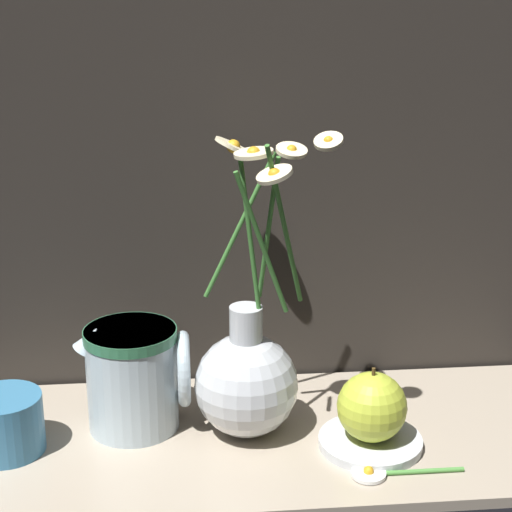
# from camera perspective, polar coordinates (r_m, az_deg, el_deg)

# --- Properties ---
(ground_plane) EXTENTS (6.00, 6.00, 0.00)m
(ground_plane) POSITION_cam_1_polar(r_m,az_deg,el_deg) (0.98, 0.25, -12.39)
(ground_plane) COLOR black
(shelf) EXTENTS (0.72, 0.29, 0.01)m
(shelf) POSITION_cam_1_polar(r_m,az_deg,el_deg) (0.98, 0.26, -12.09)
(shelf) COLOR tan
(shelf) RESTS_ON ground_plane
(vase_with_flowers) EXTENTS (0.15, 0.18, 0.34)m
(vase_with_flowers) POSITION_cam_1_polar(r_m,az_deg,el_deg) (0.95, -0.61, -8.00)
(vase_with_flowers) COLOR silver
(vase_with_flowers) RESTS_ON shelf
(yellow_mug) EXTENTS (0.09, 0.08, 0.06)m
(yellow_mug) POSITION_cam_1_polar(r_m,az_deg,el_deg) (0.97, -16.48, -10.68)
(yellow_mug) COLOR teal
(yellow_mug) RESTS_ON shelf
(ceramic_pitcher) EXTENTS (0.13, 0.10, 0.13)m
(ceramic_pitcher) POSITION_cam_1_polar(r_m,az_deg,el_deg) (0.97, -8.07, -7.76)
(ceramic_pitcher) COLOR silver
(ceramic_pitcher) RESTS_ON shelf
(saucer_plate) EXTENTS (0.11, 0.11, 0.01)m
(saucer_plate) POSITION_cam_1_polar(r_m,az_deg,el_deg) (0.96, 7.62, -12.18)
(saucer_plate) COLOR silver
(saucer_plate) RESTS_ON shelf
(orange_fruit) EXTENTS (0.08, 0.08, 0.08)m
(orange_fruit) POSITION_cam_1_polar(r_m,az_deg,el_deg) (0.94, 7.73, -9.93)
(orange_fruit) COLOR #B7C638
(orange_fruit) RESTS_ON saucer_plate
(loose_daisy) EXTENTS (0.12, 0.04, 0.01)m
(loose_daisy) POSITION_cam_1_polar(r_m,az_deg,el_deg) (0.91, 8.40, -14.11)
(loose_daisy) COLOR #4C8E3D
(loose_daisy) RESTS_ON shelf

